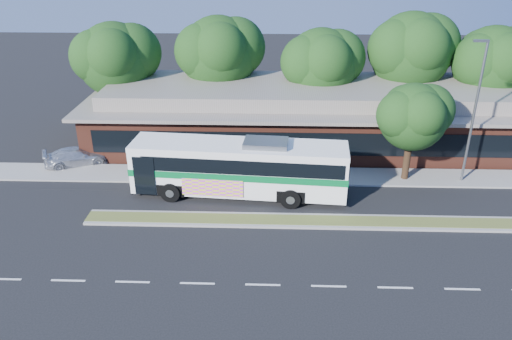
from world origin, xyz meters
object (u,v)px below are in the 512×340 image
object	(u,v)px
lamp_post	(474,109)
transit_bus	(240,164)
sidewalk_tree	(418,115)
sedan	(77,156)

from	to	relation	value
lamp_post	transit_bus	xyz separation A→B (m)	(-14.14, -2.21, -2.89)
transit_bus	sidewalk_tree	distance (m)	11.42
transit_bus	sedan	size ratio (longest dim) A/B	3.06
lamp_post	sidewalk_tree	size ratio (longest dim) A/B	1.41
sedan	sidewalk_tree	bearing A→B (deg)	-117.96
sedan	sidewalk_tree	world-z (taller)	sidewalk_tree
transit_bus	sidewalk_tree	size ratio (longest dim) A/B	2.04
lamp_post	sedan	size ratio (longest dim) A/B	2.12
lamp_post	sedan	bearing A→B (deg)	176.00
sedan	sidewalk_tree	distance (m)	22.85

